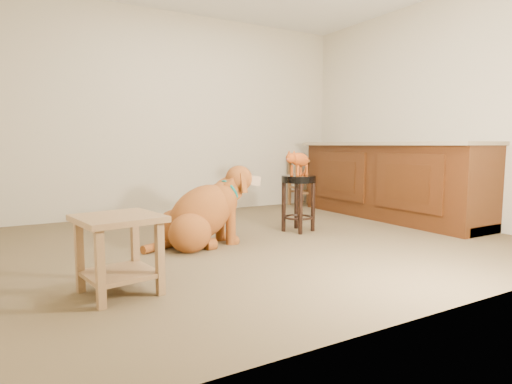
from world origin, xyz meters
TOP-DOWN VIEW (x-y plane):
  - floor at (0.00, 0.00)m, footprint 4.50×4.00m
  - room_shell at (0.00, 0.00)m, footprint 4.54×4.04m
  - cabinet_run at (1.94, 0.30)m, footprint 0.70×2.56m
  - padded_stool at (0.50, 0.18)m, footprint 0.38×0.38m
  - wood_stool at (1.66, 1.70)m, footprint 0.46×0.46m
  - side_table at (-1.56, -0.83)m, footprint 0.54×0.54m
  - golden_retriever at (-0.63, 0.08)m, footprint 1.21×0.62m
  - tabby_kitten at (0.49, 0.18)m, footprint 0.42×0.27m

SIDE VIEW (x-z plane):
  - floor at x=0.00m, z-range -0.01..0.01m
  - golden_retriever at x=-0.63m, z-range -0.10..0.67m
  - side_table at x=-1.56m, z-range 0.08..0.56m
  - wood_stool at x=1.66m, z-range 0.01..0.70m
  - padded_stool at x=0.50m, z-range 0.12..0.71m
  - cabinet_run at x=1.94m, z-range -0.03..0.91m
  - tabby_kitten at x=0.49m, z-range 0.60..0.89m
  - room_shell at x=0.00m, z-range 0.37..2.99m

